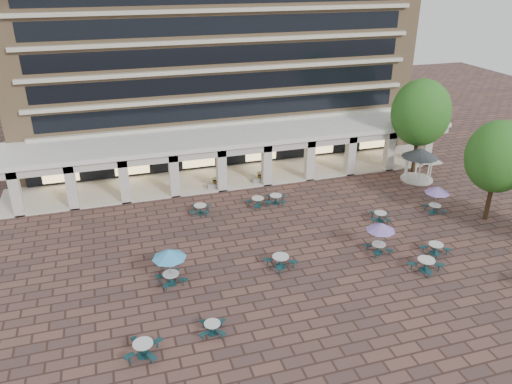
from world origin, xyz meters
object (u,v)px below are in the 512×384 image
at_px(picnic_table_0, 143,348).
at_px(planter_left, 215,184).
at_px(picnic_table_1, 212,327).
at_px(planter_right, 260,178).
at_px(picnic_table_2, 426,264).
at_px(gazebo, 420,156).

bearing_deg(picnic_table_0, planter_left, 87.33).
xyz_separation_m(picnic_table_0, planter_left, (8.28, 19.71, -0.03)).
relative_size(picnic_table_1, planter_left, 1.17).
bearing_deg(planter_right, picnic_table_1, -114.60).
relative_size(picnic_table_2, gazebo, 0.70).
xyz_separation_m(picnic_table_2, planter_right, (-6.18, 17.16, -0.02)).
height_order(picnic_table_1, picnic_table_2, picnic_table_2).
distance_m(picnic_table_2, gazebo, 15.97).
bearing_deg(planter_right, picnic_table_2, -70.18).
relative_size(picnic_table_1, gazebo, 0.52).
height_order(picnic_table_0, picnic_table_1, picnic_table_0).
bearing_deg(planter_right, gazebo, -14.06).
distance_m(gazebo, planter_right, 15.00).
height_order(picnic_table_1, planter_right, planter_right).
relative_size(picnic_table_0, gazebo, 0.64).
bearing_deg(picnic_table_0, picnic_table_1, 29.48).
relative_size(picnic_table_0, picnic_table_2, 0.92).
xyz_separation_m(picnic_table_1, picnic_table_2, (14.92, 1.92, 0.11)).
height_order(planter_left, planter_right, planter_right).
bearing_deg(picnic_table_2, gazebo, 35.16).
relative_size(picnic_table_1, planter_right, 1.17).
height_order(picnic_table_0, planter_left, planter_left).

